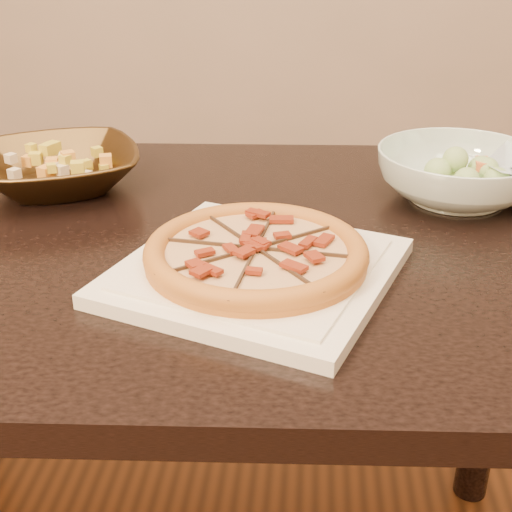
% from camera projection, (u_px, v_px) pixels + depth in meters
% --- Properties ---
extents(dining_table, '(1.31, 0.88, 0.75)m').
position_uv_depth(dining_table, '(180.00, 304.00, 1.04)').
color(dining_table, black).
rests_on(dining_table, floor).
extents(plate, '(0.39, 0.39, 0.02)m').
position_uv_depth(plate, '(256.00, 270.00, 0.86)').
color(plate, white).
rests_on(plate, dining_table).
extents(pizza, '(0.27, 0.27, 0.03)m').
position_uv_depth(pizza, '(256.00, 253.00, 0.85)').
color(pizza, '#B55D1E').
rests_on(pizza, plate).
extents(bronze_bowl, '(0.34, 0.34, 0.06)m').
position_uv_depth(bronze_bowl, '(58.00, 169.00, 1.13)').
color(bronze_bowl, '#4B3519').
rests_on(bronze_bowl, dining_table).
extents(mixed_dish, '(0.11, 0.12, 0.03)m').
position_uv_depth(mixed_dish, '(53.00, 142.00, 1.11)').
color(mixed_dish, beige).
rests_on(mixed_dish, bronze_bowl).
extents(salad_bowl, '(0.30, 0.30, 0.08)m').
position_uv_depth(salad_bowl, '(458.00, 175.00, 1.08)').
color(salad_bowl, white).
rests_on(salad_bowl, dining_table).
extents(salad, '(0.09, 0.13, 0.04)m').
position_uv_depth(salad, '(462.00, 139.00, 1.06)').
color(salad, '#A1B986').
rests_on(salad, salad_bowl).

